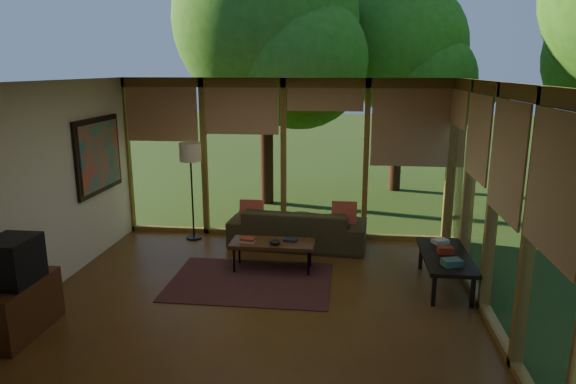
# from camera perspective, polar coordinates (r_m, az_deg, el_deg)

# --- Properties ---
(floor) EXTENTS (5.50, 5.50, 0.00)m
(floor) POSITION_cam_1_polar(r_m,az_deg,el_deg) (6.70, -3.23, -11.59)
(floor) COLOR brown
(floor) RESTS_ON ground
(ceiling) EXTENTS (5.50, 5.50, 0.00)m
(ceiling) POSITION_cam_1_polar(r_m,az_deg,el_deg) (6.06, -3.58, 12.17)
(ceiling) COLOR silver
(ceiling) RESTS_ON ground
(wall_left) EXTENTS (0.04, 5.00, 2.70)m
(wall_left) POSITION_cam_1_polar(r_m,az_deg,el_deg) (7.25, -25.34, 0.33)
(wall_left) COLOR beige
(wall_left) RESTS_ON ground
(wall_front) EXTENTS (5.50, 0.04, 2.70)m
(wall_front) POSITION_cam_1_polar(r_m,az_deg,el_deg) (3.93, -9.87, -9.06)
(wall_front) COLOR beige
(wall_front) RESTS_ON ground
(window_wall_back) EXTENTS (5.50, 0.12, 2.70)m
(window_wall_back) POSITION_cam_1_polar(r_m,az_deg,el_deg) (8.66, -0.50, 3.64)
(window_wall_back) COLOR olive
(window_wall_back) RESTS_ON ground
(window_wall_right) EXTENTS (0.12, 5.00, 2.70)m
(window_wall_right) POSITION_cam_1_polar(r_m,az_deg,el_deg) (6.37, 21.74, -0.99)
(window_wall_right) COLOR olive
(window_wall_right) RESTS_ON ground
(tree_nw) EXTENTS (3.76, 3.76, 5.68)m
(tree_nw) POSITION_cam_1_polar(r_m,az_deg,el_deg) (10.93, -2.49, 18.53)
(tree_nw) COLOR #361D13
(tree_nw) RESTS_ON ground
(tree_ne) EXTENTS (3.00, 3.00, 4.83)m
(tree_ne) POSITION_cam_1_polar(r_m,az_deg,el_deg) (12.40, 12.40, 15.45)
(tree_ne) COLOR #361D13
(tree_ne) RESTS_ON ground
(rug) EXTENTS (2.19, 1.55, 0.01)m
(rug) POSITION_cam_1_polar(r_m,az_deg,el_deg) (7.15, -4.17, -9.87)
(rug) COLOR maroon
(rug) RESTS_ON floor
(sofa) EXTENTS (2.25, 1.03, 0.64)m
(sofa) POSITION_cam_1_polar(r_m,az_deg,el_deg) (8.39, 1.09, -3.93)
(sofa) COLOR #3C361E
(sofa) RESTS_ON floor
(pillow_left) EXTENTS (0.38, 0.20, 0.40)m
(pillow_left) POSITION_cam_1_polar(r_m,az_deg,el_deg) (8.38, -4.06, -2.22)
(pillow_left) COLOR maroon
(pillow_left) RESTS_ON sofa
(pillow_right) EXTENTS (0.40, 0.21, 0.42)m
(pillow_right) POSITION_cam_1_polar(r_m,az_deg,el_deg) (8.23, 6.26, -2.48)
(pillow_right) COLOR maroon
(pillow_right) RESTS_ON sofa
(ct_book_lower) EXTENTS (0.22, 0.17, 0.03)m
(ct_book_lower) POSITION_cam_1_polar(r_m,az_deg,el_deg) (7.40, -4.47, -5.45)
(ct_book_lower) COLOR #B4B0A3
(ct_book_lower) RESTS_ON coffee_table
(ct_book_upper) EXTENTS (0.22, 0.18, 0.03)m
(ct_book_upper) POSITION_cam_1_polar(r_m,az_deg,el_deg) (7.39, -4.48, -5.22)
(ct_book_upper) COLOR maroon
(ct_book_upper) RESTS_ON coffee_table
(ct_book_side) EXTENTS (0.20, 0.16, 0.03)m
(ct_book_side) POSITION_cam_1_polar(r_m,az_deg,el_deg) (7.43, 0.29, -5.33)
(ct_book_side) COLOR black
(ct_book_side) RESTS_ON coffee_table
(ct_bowl) EXTENTS (0.16, 0.16, 0.07)m
(ct_bowl) POSITION_cam_1_polar(r_m,az_deg,el_deg) (7.28, -1.44, -5.56)
(ct_bowl) COLOR black
(ct_bowl) RESTS_ON coffee_table
(media_cabinet) EXTENTS (0.50, 1.00, 0.60)m
(media_cabinet) POSITION_cam_1_polar(r_m,az_deg,el_deg) (6.46, -27.91, -11.32)
(media_cabinet) COLOR #4F2B15
(media_cabinet) RESTS_ON floor
(television) EXTENTS (0.45, 0.55, 0.50)m
(television) POSITION_cam_1_polar(r_m,az_deg,el_deg) (6.25, -28.31, -6.74)
(television) COLOR black
(television) RESTS_ON media_cabinet
(console_book_a) EXTENTS (0.27, 0.23, 0.08)m
(console_book_a) POSITION_cam_1_polar(r_m,az_deg,el_deg) (6.75, 17.74, -7.47)
(console_book_a) COLOR #366052
(console_book_a) RESTS_ON side_console
(console_book_b) EXTENTS (0.21, 0.16, 0.09)m
(console_book_b) POSITION_cam_1_polar(r_m,az_deg,el_deg) (7.16, 17.08, -6.17)
(console_book_b) COLOR maroon
(console_book_b) RESTS_ON side_console
(console_book_c) EXTENTS (0.26, 0.23, 0.06)m
(console_book_c) POSITION_cam_1_polar(r_m,az_deg,el_deg) (7.54, 16.55, -5.26)
(console_book_c) COLOR #B4B0A3
(console_book_c) RESTS_ON side_console
(floor_lamp) EXTENTS (0.36, 0.36, 1.65)m
(floor_lamp) POSITION_cam_1_polar(r_m,az_deg,el_deg) (8.66, -10.79, 3.76)
(floor_lamp) COLOR black
(floor_lamp) RESTS_ON floor
(coffee_table) EXTENTS (1.20, 0.50, 0.43)m
(coffee_table) POSITION_cam_1_polar(r_m,az_deg,el_deg) (7.40, -1.72, -5.80)
(coffee_table) COLOR #4F2B15
(coffee_table) RESTS_ON floor
(side_console) EXTENTS (0.60, 1.40, 0.46)m
(side_console) POSITION_cam_1_polar(r_m,az_deg,el_deg) (7.15, 17.10, -6.98)
(side_console) COLOR black
(side_console) RESTS_ON floor
(wall_painting) EXTENTS (0.06, 1.35, 1.15)m
(wall_painting) POSITION_cam_1_polar(r_m,az_deg,el_deg) (8.39, -20.27, 3.85)
(wall_painting) COLOR black
(wall_painting) RESTS_ON wall_left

